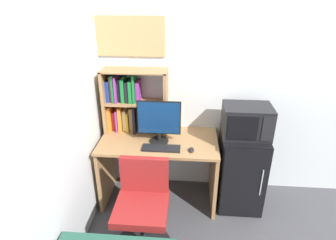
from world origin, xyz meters
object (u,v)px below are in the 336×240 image
Objects in this scene: hutch_bookshelf at (128,101)px; desk_chair at (143,213)px; mini_fridge at (240,170)px; monitor at (159,120)px; keyboard at (161,148)px; wall_corkboard at (127,36)px; microwave at (247,121)px; computer_mouse at (191,150)px.

hutch_bookshelf is 0.80× the size of desk_chair.
mini_fridge is at bearing -8.98° from hutch_bookshelf.
monitor is 1.19× the size of keyboard.
wall_corkboard reaches higher than desk_chair.
hutch_bookshelf is 0.65m from keyboard.
keyboard is 0.80× the size of microwave.
hutch_bookshelf reaches higher than keyboard.
wall_corkboard is at bearing 105.16° from desk_chair.
wall_corkboard reaches higher than microwave.
computer_mouse is at bearing -2.77° from keyboard.
monitor reaches higher than computer_mouse.
hutch_bookshelf is at bearing -93.63° from wall_corkboard.
monitor is 0.44m from computer_mouse.
computer_mouse is 0.19× the size of microwave.
keyboard is 0.44× the size of mini_fridge.
hutch_bookshelf is 0.81× the size of mini_fridge.
wall_corkboard is at bearing 86.37° from hutch_bookshelf.
microwave is at bearing 3.50° from monitor.
computer_mouse is at bearing -30.72° from hutch_bookshelf.
keyboard is 0.90m from microwave.
hutch_bookshelf is at bearing 145.53° from monitor.
monitor is at bearing -34.47° from hutch_bookshelf.
hutch_bookshelf reaches higher than mini_fridge.
computer_mouse is at bearing -37.22° from wall_corkboard.
microwave is at bearing -8.85° from hutch_bookshelf.
keyboard is 0.49× the size of wall_corkboard.
keyboard is at bearing -166.29° from microwave.
hutch_bookshelf reaches higher than monitor.
hutch_bookshelf reaches higher than computer_mouse.
mini_fridge reaches higher than keyboard.
hutch_bookshelf is at bearing 171.15° from microwave.
mini_fridge is 1.11× the size of wall_corkboard.
wall_corkboard reaches higher than keyboard.
monitor is at bearing 82.42° from desk_chair.
computer_mouse is at bearing -158.27° from mini_fridge.
keyboard is (0.40, -0.40, -0.34)m from hutch_bookshelf.
microwave is 0.55× the size of desk_chair.
computer_mouse is 0.10× the size of desk_chair.
microwave reaches higher than keyboard.
monitor is at bearing -45.30° from wall_corkboard.
microwave reaches higher than mini_fridge.
wall_corkboard reaches higher than mini_fridge.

